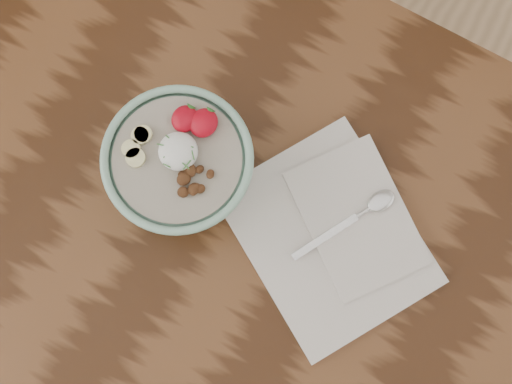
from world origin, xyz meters
TOP-DOWN VIEW (x-y plane):
  - table at (0.00, 0.00)cm, footprint 160.00×90.00cm
  - breakfast_bowl at (-22.97, 5.19)cm, footprint 20.78×20.78cm
  - napkin at (0.67, 8.13)cm, footprint 36.62×34.68cm
  - spoon at (3.18, 13.21)cm, footprint 10.14×16.41cm

SIDE VIEW (x-z plane):
  - table at x=0.00cm, z-range 28.20..103.20cm
  - napkin at x=0.67cm, z-range 74.86..76.63cm
  - spoon at x=3.18cm, z-range 76.70..77.62cm
  - breakfast_bowl at x=-22.97cm, z-range 75.15..88.86cm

